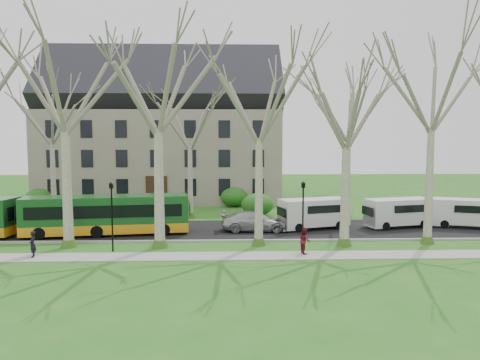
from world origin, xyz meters
name	(u,v)px	position (x,y,z in m)	size (l,w,h in m)	color
ground	(209,247)	(0.00, 0.00, 0.00)	(120.00, 120.00, 0.00)	#26641C
sidewalk	(207,256)	(0.00, -2.50, 0.03)	(70.00, 2.00, 0.06)	gray
road	(211,230)	(0.00, 5.50, 0.03)	(80.00, 8.00, 0.06)	black
curb	(210,241)	(0.00, 1.50, 0.07)	(80.00, 0.25, 0.14)	#A5A39E
building	(163,129)	(-6.00, 24.00, 8.07)	(26.50, 12.20, 16.00)	gray
tree_row_verge	(208,140)	(0.00, 0.30, 7.00)	(49.00, 7.00, 14.00)	gray
tree_row_far	(198,151)	(-1.33, 11.00, 6.00)	(33.00, 7.00, 12.00)	gray
lamp_row	(208,211)	(0.00, -1.00, 2.57)	(36.22, 0.22, 4.30)	black
hedges	(165,202)	(-4.67, 14.00, 1.00)	(30.60, 8.60, 2.00)	#1D5A19
bus_follow	(107,215)	(-7.59, 3.99, 1.53)	(11.75, 2.45, 2.94)	#154B1C
sedan	(255,221)	(3.32, 4.94, 0.80)	(2.09, 5.13, 1.49)	#ACABB0
van_a	(314,214)	(7.98, 5.62, 1.23)	(5.36, 1.95, 2.34)	silver
van_b	(398,213)	(14.77, 6.02, 1.19)	(5.19, 1.89, 2.26)	silver
van_c	(466,213)	(20.09, 5.79, 1.18)	(5.13, 1.87, 2.24)	silver
pedestrian_a	(33,244)	(-10.38, -2.45, 0.84)	(0.57, 0.37, 1.56)	black
pedestrian_b	(305,240)	(5.93, -2.11, 0.87)	(0.78, 0.61, 1.61)	maroon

